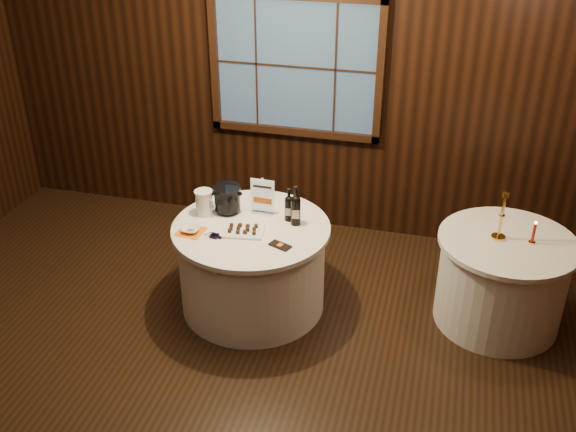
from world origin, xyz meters
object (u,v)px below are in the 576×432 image
(port_bottle_left, at_px, (289,207))
(cracker_bowl, at_px, (191,230))
(glass_pitcher, at_px, (204,202))
(side_table, at_px, (501,280))
(sign_stand, at_px, (263,201))
(chocolate_plate, at_px, (243,230))
(chocolate_box, at_px, (280,246))
(brass_candlestick, at_px, (501,222))
(red_candle, at_px, (533,234))
(main_table, at_px, (252,266))
(port_bottle_right, at_px, (296,208))
(ice_bucket, at_px, (227,199))
(grape_bunch, at_px, (215,235))

(port_bottle_left, bearing_deg, cracker_bowl, -160.58)
(port_bottle_left, distance_m, glass_pitcher, 0.70)
(side_table, bearing_deg, sign_stand, -178.01)
(chocolate_plate, distance_m, chocolate_box, 0.36)
(port_bottle_left, xyz_separation_m, glass_pitcher, (-0.70, -0.08, -0.02))
(chocolate_plate, distance_m, cracker_bowl, 0.41)
(brass_candlestick, bearing_deg, red_candle, -2.06)
(side_table, bearing_deg, main_table, -171.47)
(glass_pitcher, bearing_deg, brass_candlestick, 26.75)
(chocolate_box, height_order, cracker_bowl, cracker_bowl)
(main_table, bearing_deg, chocolate_box, -37.53)
(port_bottle_right, relative_size, red_candle, 1.74)
(red_candle, bearing_deg, side_table, 179.07)
(main_table, bearing_deg, sign_stand, 81.57)
(ice_bucket, height_order, brass_candlestick, brass_candlestick)
(grape_bunch, bearing_deg, sign_stand, 61.49)
(ice_bucket, xyz_separation_m, red_candle, (2.43, 0.12, -0.05))
(port_bottle_left, distance_m, port_bottle_right, 0.09)
(port_bottle_right, height_order, brass_candlestick, brass_candlestick)
(chocolate_box, distance_m, brass_candlestick, 1.71)
(main_table, distance_m, grape_bunch, 0.51)
(port_bottle_right, bearing_deg, side_table, -7.04)
(port_bottle_left, distance_m, brass_candlestick, 1.65)
(main_table, bearing_deg, port_bottle_right, 20.67)
(ice_bucket, bearing_deg, side_table, 3.02)
(main_table, relative_size, chocolate_box, 7.62)
(main_table, relative_size, side_table, 1.19)
(port_bottle_right, xyz_separation_m, ice_bucket, (-0.60, 0.05, -0.02))
(chocolate_box, relative_size, red_candle, 0.87)
(sign_stand, distance_m, red_candle, 2.14)
(grape_bunch, bearing_deg, chocolate_plate, 34.16)
(ice_bucket, bearing_deg, chocolate_plate, -52.33)
(side_table, height_order, grape_bunch, grape_bunch)
(side_table, height_order, brass_candlestick, brass_candlestick)
(main_table, distance_m, port_bottle_right, 0.64)
(chocolate_plate, relative_size, grape_bunch, 2.25)
(chocolate_plate, height_order, grape_bunch, chocolate_plate)
(ice_bucket, distance_m, brass_candlestick, 2.18)
(main_table, bearing_deg, port_bottle_left, 33.05)
(brass_candlestick, bearing_deg, chocolate_box, -161.46)
(sign_stand, height_order, chocolate_box, sign_stand)
(port_bottle_right, distance_m, glass_pitcher, 0.77)
(glass_pitcher, height_order, red_candle, glass_pitcher)
(ice_bucket, bearing_deg, port_bottle_left, -0.65)
(chocolate_plate, xyz_separation_m, red_candle, (2.20, 0.41, 0.06))
(red_candle, bearing_deg, ice_bucket, -177.25)
(side_table, bearing_deg, chocolate_box, -162.49)
(brass_candlestick, bearing_deg, main_table, -170.93)
(side_table, distance_m, red_candle, 0.49)
(main_table, xyz_separation_m, chocolate_box, (0.31, -0.23, 0.39))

